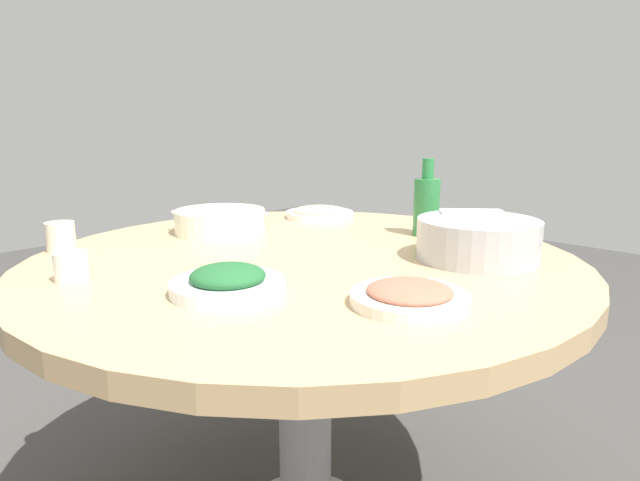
{
  "coord_description": "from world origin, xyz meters",
  "views": [
    {
      "loc": [
        0.87,
        0.89,
        1.07
      ],
      "look_at": [
        -0.07,
        -0.01,
        0.77
      ],
      "focal_mm": 29.97,
      "sensor_mm": 36.0,
      "label": 1
    }
  ],
  "objects_px": {
    "round_dining_table": "(304,294)",
    "dish_greens": "(228,282)",
    "tea_cup_near": "(71,267)",
    "rice_bowl": "(478,238)",
    "dish_tofu_braise": "(409,295)",
    "green_bottle": "(427,205)",
    "dish_noodles": "(320,213)",
    "soup_bowl": "(220,222)",
    "tea_cup_far": "(61,237)"
  },
  "relations": [
    {
      "from": "dish_tofu_braise",
      "to": "green_bottle",
      "type": "xyz_separation_m",
      "value": [
        -0.52,
        -0.31,
        0.07
      ]
    },
    {
      "from": "dish_greens",
      "to": "round_dining_table",
      "type": "bearing_deg",
      "value": -161.21
    },
    {
      "from": "rice_bowl",
      "to": "dish_tofu_braise",
      "type": "relative_size",
      "value": 1.33
    },
    {
      "from": "dish_tofu_braise",
      "to": "green_bottle",
      "type": "relative_size",
      "value": 0.97
    },
    {
      "from": "round_dining_table",
      "to": "soup_bowl",
      "type": "height_order",
      "value": "soup_bowl"
    },
    {
      "from": "soup_bowl",
      "to": "dish_greens",
      "type": "bearing_deg",
      "value": 55.74
    },
    {
      "from": "tea_cup_near",
      "to": "green_bottle",
      "type": "bearing_deg",
      "value": 162.92
    },
    {
      "from": "rice_bowl",
      "to": "dish_noodles",
      "type": "xyz_separation_m",
      "value": [
        -0.15,
        -0.65,
        -0.03
      ]
    },
    {
      "from": "round_dining_table",
      "to": "dish_greens",
      "type": "distance_m",
      "value": 0.34
    },
    {
      "from": "round_dining_table",
      "to": "rice_bowl",
      "type": "height_order",
      "value": "rice_bowl"
    },
    {
      "from": "round_dining_table",
      "to": "green_bottle",
      "type": "relative_size",
      "value": 6.03
    },
    {
      "from": "dish_noodles",
      "to": "green_bottle",
      "type": "distance_m",
      "value": 0.42
    },
    {
      "from": "round_dining_table",
      "to": "green_bottle",
      "type": "distance_m",
      "value": 0.45
    },
    {
      "from": "tea_cup_far",
      "to": "dish_noodles",
      "type": "bearing_deg",
      "value": 170.48
    },
    {
      "from": "round_dining_table",
      "to": "dish_tofu_braise",
      "type": "xyz_separation_m",
      "value": [
        0.12,
        0.39,
        0.11
      ]
    },
    {
      "from": "dish_greens",
      "to": "dish_noodles",
      "type": "xyz_separation_m",
      "value": [
        -0.7,
        -0.44,
        -0.0
      ]
    },
    {
      "from": "dish_noodles",
      "to": "tea_cup_near",
      "type": "height_order",
      "value": "tea_cup_near"
    },
    {
      "from": "soup_bowl",
      "to": "dish_tofu_braise",
      "type": "relative_size",
      "value": 1.23
    },
    {
      "from": "rice_bowl",
      "to": "dish_tofu_braise",
      "type": "xyz_separation_m",
      "value": [
        0.37,
        0.07,
        -0.03
      ]
    },
    {
      "from": "round_dining_table",
      "to": "tea_cup_near",
      "type": "height_order",
      "value": "tea_cup_near"
    },
    {
      "from": "dish_noodles",
      "to": "green_bottle",
      "type": "xyz_separation_m",
      "value": [
        -0.0,
        0.42,
        0.07
      ]
    },
    {
      "from": "green_bottle",
      "to": "tea_cup_near",
      "type": "relative_size",
      "value": 3.31
    },
    {
      "from": "soup_bowl",
      "to": "round_dining_table",
      "type": "bearing_deg",
      "value": 86.36
    },
    {
      "from": "dish_greens",
      "to": "tea_cup_near",
      "type": "xyz_separation_m",
      "value": [
        0.17,
        -0.29,
        0.01
      ]
    },
    {
      "from": "rice_bowl",
      "to": "dish_greens",
      "type": "bearing_deg",
      "value": -21.17
    },
    {
      "from": "round_dining_table",
      "to": "tea_cup_near",
      "type": "distance_m",
      "value": 0.53
    },
    {
      "from": "soup_bowl",
      "to": "tea_cup_far",
      "type": "distance_m",
      "value": 0.42
    },
    {
      "from": "tea_cup_near",
      "to": "tea_cup_far",
      "type": "bearing_deg",
      "value": -107.03
    },
    {
      "from": "rice_bowl",
      "to": "dish_tofu_braise",
      "type": "distance_m",
      "value": 0.38
    },
    {
      "from": "dish_greens",
      "to": "tea_cup_far",
      "type": "bearing_deg",
      "value": -81.17
    },
    {
      "from": "rice_bowl",
      "to": "dish_greens",
      "type": "relative_size",
      "value": 1.29
    },
    {
      "from": "tea_cup_near",
      "to": "dish_noodles",
      "type": "bearing_deg",
      "value": -170.45
    },
    {
      "from": "green_bottle",
      "to": "rice_bowl",
      "type": "bearing_deg",
      "value": 58.16
    },
    {
      "from": "rice_bowl",
      "to": "dish_noodles",
      "type": "distance_m",
      "value": 0.67
    },
    {
      "from": "round_dining_table",
      "to": "green_bottle",
      "type": "height_order",
      "value": "green_bottle"
    },
    {
      "from": "tea_cup_far",
      "to": "green_bottle",
      "type": "bearing_deg",
      "value": 145.23
    },
    {
      "from": "rice_bowl",
      "to": "tea_cup_near",
      "type": "relative_size",
      "value": 4.28
    },
    {
      "from": "rice_bowl",
      "to": "soup_bowl",
      "type": "relative_size",
      "value": 1.08
    },
    {
      "from": "dish_greens",
      "to": "tea_cup_far",
      "type": "relative_size",
      "value": 2.98
    },
    {
      "from": "green_bottle",
      "to": "tea_cup_far",
      "type": "xyz_separation_m",
      "value": [
        0.79,
        -0.55,
        -0.05
      ]
    },
    {
      "from": "tea_cup_near",
      "to": "round_dining_table",
      "type": "bearing_deg",
      "value": 158.33
    },
    {
      "from": "soup_bowl",
      "to": "dish_noodles",
      "type": "relative_size",
      "value": 1.15
    },
    {
      "from": "dish_noodles",
      "to": "tea_cup_far",
      "type": "relative_size",
      "value": 3.09
    },
    {
      "from": "round_dining_table",
      "to": "dish_tofu_braise",
      "type": "bearing_deg",
      "value": 72.97
    },
    {
      "from": "round_dining_table",
      "to": "dish_noodles",
      "type": "xyz_separation_m",
      "value": [
        -0.4,
        -0.34,
        0.11
      ]
    },
    {
      "from": "round_dining_table",
      "to": "dish_greens",
      "type": "bearing_deg",
      "value": 18.79
    },
    {
      "from": "round_dining_table",
      "to": "soup_bowl",
      "type": "distance_m",
      "value": 0.4
    },
    {
      "from": "dish_greens",
      "to": "dish_tofu_braise",
      "type": "height_order",
      "value": "dish_greens"
    },
    {
      "from": "rice_bowl",
      "to": "round_dining_table",
      "type": "bearing_deg",
      "value": -51.11
    },
    {
      "from": "dish_greens",
      "to": "dish_noodles",
      "type": "relative_size",
      "value": 0.97
    }
  ]
}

